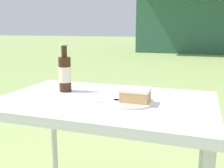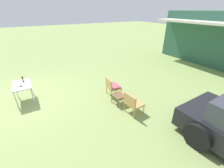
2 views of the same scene
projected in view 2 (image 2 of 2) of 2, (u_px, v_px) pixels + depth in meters
The scene contains 9 objects.
ground_plane at pixel (26, 100), 5.87m from camera, with size 60.00×60.00×0.00m, color #8CA35B.
wicker_chair_cushioned at pixel (112, 86), 6.05m from camera, with size 0.60×0.53×0.76m.
wicker_chair_plain at pixel (133, 103), 4.98m from camera, with size 0.59×0.52×0.76m.
garden_side_table at pixel (119, 96), 5.55m from camera, with size 0.46×0.40×0.37m.
patio_table at pixel (22, 86), 5.58m from camera, with size 0.98×0.62×0.70m.
cake_on_plate at pixel (21, 86), 5.42m from camera, with size 0.21×0.21×0.07m.
cola_bottle_near at pixel (23, 79), 5.73m from camera, with size 0.06×0.06×0.24m.
fork at pixel (20, 85), 5.49m from camera, with size 0.18×0.07×0.01m.
loose_bottle_cap at pixel (21, 85), 5.49m from camera, with size 0.03×0.03×0.01m.
Camera 2 is at (5.96, 0.44, 3.23)m, focal length 24.00 mm.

